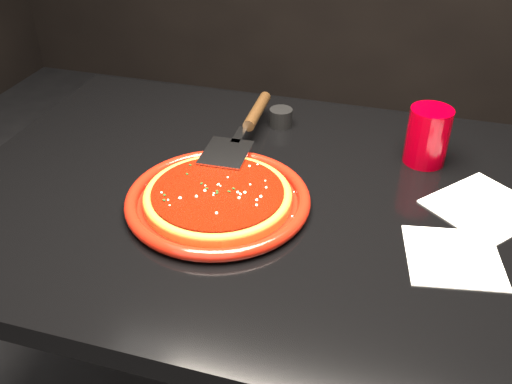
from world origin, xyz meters
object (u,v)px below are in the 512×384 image
at_px(cup, 428,136).
at_px(ramekin, 281,117).
at_px(plate, 218,200).
at_px(table, 278,339).
at_px(pizza_server, 244,128).

bearing_deg(cup, ramekin, 167.48).
bearing_deg(plate, ramekin, 84.74).
bearing_deg(plate, table, 30.68).
xyz_separation_m(plate, ramekin, (0.03, 0.32, 0.01)).
bearing_deg(pizza_server, cup, 4.89).
relative_size(table, pizza_server, 3.35).
relative_size(pizza_server, cup, 3.19).
height_order(pizza_server, ramekin, pizza_server).
relative_size(table, cup, 10.69).
relative_size(plate, pizza_server, 0.90).
distance_m(table, pizza_server, 0.46).
distance_m(plate, cup, 0.42).
bearing_deg(ramekin, cup, -12.52).
bearing_deg(plate, pizza_server, 95.01).
bearing_deg(pizza_server, plate, -86.99).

